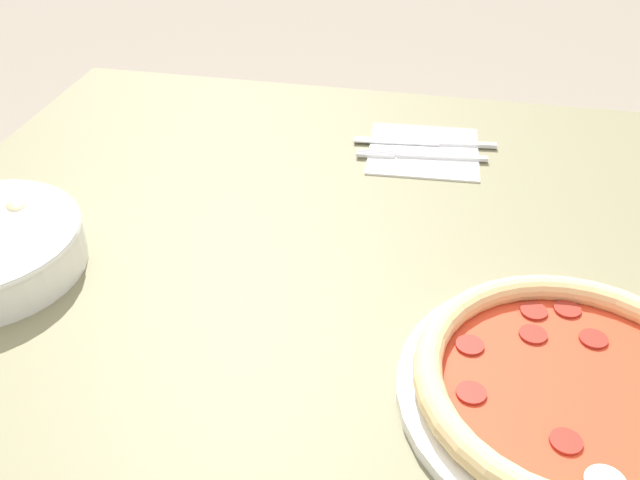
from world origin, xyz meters
TOP-DOWN VIEW (x-y plane):
  - dining_table at (0.00, 0.00)m, footprint 1.05×1.06m
  - pizza at (-0.10, -0.23)m, footprint 0.31×0.31m
  - napkin at (0.33, -0.06)m, footprint 0.16×0.16m
  - fork at (0.31, -0.06)m, footprint 0.03×0.18m
  - knife at (0.35, -0.07)m, footprint 0.03×0.20m

SIDE VIEW (x-z plane):
  - dining_table at x=0.00m, z-range 0.27..1.03m
  - napkin at x=0.33m, z-range 0.76..0.76m
  - knife at x=0.35m, z-range 0.76..0.76m
  - fork at x=0.31m, z-range 0.76..0.76m
  - pizza at x=-0.10m, z-range 0.76..0.79m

